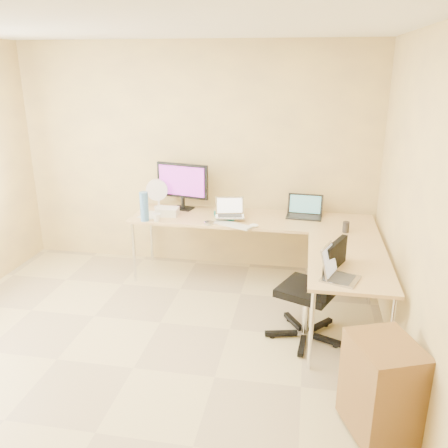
% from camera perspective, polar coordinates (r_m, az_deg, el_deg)
% --- Properties ---
extents(floor, '(4.50, 4.50, 0.00)m').
position_cam_1_polar(floor, '(4.05, -10.93, -16.79)').
color(floor, tan).
rests_on(floor, ground).
extents(ceiling, '(4.50, 4.50, 0.00)m').
position_cam_1_polar(ceiling, '(3.32, -13.90, 22.89)').
color(ceiling, white).
rests_on(ceiling, ground).
extents(wall_back, '(4.50, 0.00, 4.50)m').
position_cam_1_polar(wall_back, '(5.55, -3.54, 8.02)').
color(wall_back, '#E7CA75').
rests_on(wall_back, ground).
extents(wall_right, '(0.00, 4.50, 4.50)m').
position_cam_1_polar(wall_right, '(3.32, 23.68, -1.00)').
color(wall_right, '#E7CA75').
rests_on(wall_right, ground).
extents(desk_main, '(2.65, 0.70, 0.73)m').
position_cam_1_polar(desk_main, '(5.31, 3.29, -3.01)').
color(desk_main, tan).
rests_on(desk_main, ground).
extents(desk_return, '(0.70, 1.30, 0.73)m').
position_cam_1_polar(desk_return, '(4.39, 14.53, -8.54)').
color(desk_return, tan).
rests_on(desk_return, ground).
extents(monitor, '(0.66, 0.34, 0.54)m').
position_cam_1_polar(monitor, '(5.45, -5.05, 4.57)').
color(monitor, black).
rests_on(monitor, desk_main).
extents(book_stack, '(0.26, 0.31, 0.04)m').
position_cam_1_polar(book_stack, '(5.18, -0.00, 1.02)').
color(book_stack, '#14746C').
rests_on(book_stack, desk_main).
extents(laptop_center, '(0.35, 0.29, 0.20)m').
position_cam_1_polar(laptop_center, '(5.05, 0.72, 1.99)').
color(laptop_center, silver).
rests_on(laptop_center, desk_main).
extents(laptop_black, '(0.40, 0.31, 0.24)m').
position_cam_1_polar(laptop_black, '(5.24, 9.75, 2.08)').
color(laptop_black, black).
rests_on(laptop_black, desk_main).
extents(keyboard, '(0.43, 0.28, 0.02)m').
position_cam_1_polar(keyboard, '(4.92, 1.05, -0.10)').
color(keyboard, silver).
rests_on(keyboard, desk_main).
extents(mouse, '(0.11, 0.08, 0.03)m').
position_cam_1_polar(mouse, '(4.89, 3.67, -0.17)').
color(mouse, white).
rests_on(mouse, desk_main).
extents(mug, '(0.09, 0.09, 0.09)m').
position_cam_1_polar(mug, '(5.10, -8.19, 0.78)').
color(mug, white).
rests_on(mug, desk_main).
extents(cd_stack, '(0.14, 0.14, 0.03)m').
position_cam_1_polar(cd_stack, '(4.97, -1.83, 0.11)').
color(cd_stack, silver).
rests_on(cd_stack, desk_main).
extents(water_bottle, '(0.12, 0.12, 0.32)m').
position_cam_1_polar(water_bottle, '(5.11, -9.66, 2.11)').
color(water_bottle, '#4474AF').
rests_on(water_bottle, desk_main).
extents(papers, '(0.26, 0.31, 0.01)m').
position_cam_1_polar(papers, '(5.33, -8.88, 1.08)').
color(papers, silver).
rests_on(papers, desk_main).
extents(white_box, '(0.25, 0.19, 0.09)m').
position_cam_1_polar(white_box, '(5.29, -6.89, 1.52)').
color(white_box, silver).
rests_on(white_box, desk_main).
extents(desk_fan, '(0.29, 0.29, 0.32)m').
position_cam_1_polar(desk_fan, '(5.56, -7.96, 3.56)').
color(desk_fan, white).
rests_on(desk_fan, desk_main).
extents(black_cup, '(0.08, 0.08, 0.11)m').
position_cam_1_polar(black_cup, '(4.87, 14.57, -0.36)').
color(black_cup, '#292626').
rests_on(black_cup, desk_main).
extents(laptop_return, '(0.39, 0.35, 0.21)m').
position_cam_1_polar(laptop_return, '(3.78, 14.06, -5.11)').
color(laptop_return, '#B1B0C1').
rests_on(laptop_return, desk_return).
extents(office_chair, '(0.77, 0.77, 0.97)m').
position_cam_1_polar(office_chair, '(4.19, 10.11, -7.49)').
color(office_chair, black).
rests_on(office_chair, ground).
extents(cabinet, '(0.53, 0.58, 0.65)m').
position_cam_1_polar(cabinet, '(3.36, 18.60, -18.28)').
color(cabinet, brown).
rests_on(cabinet, ground).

